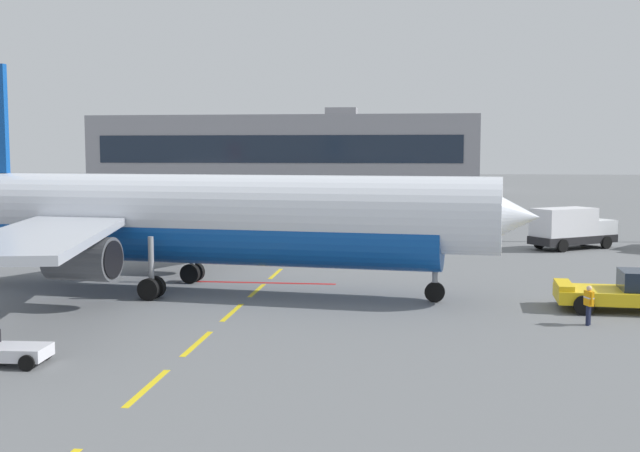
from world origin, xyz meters
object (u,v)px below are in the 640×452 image
(pushback_tug, at_px, (628,292))
(ground_crew_worker, at_px, (589,303))
(airliner_foreground, at_px, (197,217))
(ground_power_truck, at_px, (571,227))

(pushback_tug, bearing_deg, ground_crew_worker, -126.36)
(airliner_foreground, xyz_separation_m, ground_crew_worker, (18.77, -5.97, -2.97))
(pushback_tug, bearing_deg, ground_power_truck, 85.20)
(airliner_foreground, xyz_separation_m, ground_power_truck, (23.25, 21.10, -2.30))
(airliner_foreground, relative_size, pushback_tug, 5.63)
(pushback_tug, relative_size, ground_power_truck, 0.87)
(airliner_foreground, relative_size, ground_power_truck, 4.88)
(ground_crew_worker, bearing_deg, ground_power_truck, 80.60)
(airliner_foreground, bearing_deg, pushback_tug, -6.92)
(pushback_tug, height_order, ground_power_truck, ground_power_truck)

